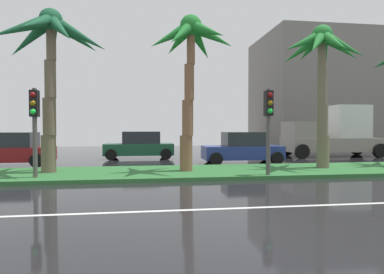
{
  "coord_description": "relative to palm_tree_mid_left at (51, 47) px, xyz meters",
  "views": [
    {
      "loc": [
        -1.58,
        -5.6,
        1.95
      ],
      "look_at": [
        0.69,
        10.31,
        1.5
      ],
      "focal_mm": 30.51,
      "sensor_mm": 36.0,
      "label": 1
    }
  ],
  "objects": [
    {
      "name": "ground_plane",
      "position": [
        5.31,
        0.85,
        -5.23
      ],
      "size": [
        90.0,
        42.0,
        0.1
      ],
      "primitive_type": "cube",
      "color": "black"
    },
    {
      "name": "near_lane_divider_stripe",
      "position": [
        5.31,
        -6.15,
        -5.18
      ],
      "size": [
        81.0,
        0.14,
        0.01
      ],
      "primitive_type": "cube",
      "color": "white",
      "rests_on": "ground_plane"
    },
    {
      "name": "median_strip",
      "position": [
        5.31,
        -0.15,
        -5.11
      ],
      "size": [
        85.5,
        4.0,
        0.15
      ],
      "primitive_type": "cube",
      "color": "#2D6B33",
      "rests_on": "ground_plane"
    },
    {
      "name": "palm_tree_mid_left",
      "position": [
        0.0,
        0.0,
        0.0
      ],
      "size": [
        4.35,
        4.5,
        6.55
      ],
      "color": "brown",
      "rests_on": "median_strip"
    },
    {
      "name": "palm_tree_centre_left",
      "position": [
        5.59,
        -0.34,
        -0.07
      ],
      "size": [
        3.71,
        3.45,
        6.45
      ],
      "color": "brown",
      "rests_on": "median_strip"
    },
    {
      "name": "palm_tree_centre",
      "position": [
        11.56,
        -0.03,
        -0.05
      ],
      "size": [
        3.86,
        3.84,
        6.4
      ],
      "color": "#685E49",
      "rests_on": "median_strip"
    },
    {
      "name": "traffic_signal_median_left",
      "position": [
        -0.25,
        -1.28,
        -2.81
      ],
      "size": [
        0.28,
        0.43,
        3.23
      ],
      "color": "#4C4C47",
      "rests_on": "median_strip"
    },
    {
      "name": "traffic_signal_median_right",
      "position": [
        8.37,
        -1.86,
        -2.77
      ],
      "size": [
        0.28,
        0.43,
        3.28
      ],
      "color": "#4C4C47",
      "rests_on": "median_strip"
    },
    {
      "name": "car_in_traffic_leading",
      "position": [
        -3.18,
        4.03,
        -4.35
      ],
      "size": [
        4.3,
        2.02,
        1.72
      ],
      "rotation": [
        0.0,
        0.0,
        3.14
      ],
      "color": "maroon",
      "rests_on": "ground_plane"
    },
    {
      "name": "car_in_traffic_second",
      "position": [
        3.36,
        7.12,
        -4.35
      ],
      "size": [
        4.3,
        2.02,
        1.72
      ],
      "rotation": [
        0.0,
        0.0,
        3.14
      ],
      "color": "#195133",
      "rests_on": "ground_plane"
    },
    {
      "name": "car_in_traffic_third",
      "position": [
        9.02,
        3.58,
        -4.35
      ],
      "size": [
        4.3,
        2.02,
        1.72
      ],
      "rotation": [
        0.0,
        0.0,
        3.14
      ],
      "color": "navy",
      "rests_on": "ground_plane"
    },
    {
      "name": "box_truck_lead",
      "position": [
        16.3,
        6.79,
        -3.63
      ],
      "size": [
        6.4,
        2.64,
        3.46
      ],
      "rotation": [
        0.0,
        0.0,
        3.14
      ],
      "color": "gray",
      "rests_on": "ground_plane"
    },
    {
      "name": "building_far_right",
      "position": [
        25.77,
        20.28,
        0.77
      ],
      "size": [
        18.78,
        10.4,
        11.91
      ],
      "color": "slate",
      "rests_on": "ground_plane"
    }
  ]
}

